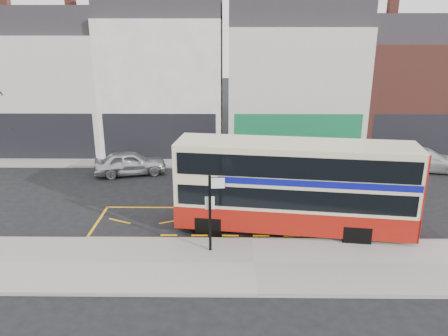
{
  "coord_description": "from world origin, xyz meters",
  "views": [
    {
      "loc": [
        -0.98,
        -16.72,
        8.58
      ],
      "look_at": [
        -1.19,
        2.0,
        2.47
      ],
      "focal_mm": 35.0,
      "sensor_mm": 36.0,
      "label": 1
    }
  ],
  "objects_px": {
    "car_grey": "(240,163)",
    "street_tree_right": "(378,101)",
    "bus_stop_post": "(212,206)",
    "car_white": "(425,159)",
    "double_decker_bus": "(294,186)",
    "car_silver": "(130,163)",
    "street_tree_left": "(12,98)"
  },
  "relations": [
    {
      "from": "double_decker_bus",
      "to": "car_silver",
      "type": "relative_size",
      "value": 2.41
    },
    {
      "from": "car_grey",
      "to": "street_tree_right",
      "type": "xyz_separation_m",
      "value": [
        9.12,
        3.48,
        3.22
      ]
    },
    {
      "from": "car_grey",
      "to": "street_tree_right",
      "type": "relative_size",
      "value": 0.69
    },
    {
      "from": "double_decker_bus",
      "to": "street_tree_left",
      "type": "distance_m",
      "value": 20.57
    },
    {
      "from": "double_decker_bus",
      "to": "bus_stop_post",
      "type": "height_order",
      "value": "double_decker_bus"
    },
    {
      "from": "car_white",
      "to": "street_tree_right",
      "type": "distance_m",
      "value": 4.78
    },
    {
      "from": "double_decker_bus",
      "to": "car_silver",
      "type": "bearing_deg",
      "value": 146.72
    },
    {
      "from": "bus_stop_post",
      "to": "street_tree_left",
      "type": "bearing_deg",
      "value": 131.53
    },
    {
      "from": "double_decker_bus",
      "to": "car_grey",
      "type": "distance_m",
      "value": 8.18
    },
    {
      "from": "car_grey",
      "to": "car_white",
      "type": "distance_m",
      "value": 11.49
    },
    {
      "from": "bus_stop_post",
      "to": "street_tree_left",
      "type": "xyz_separation_m",
      "value": [
        -13.68,
        13.24,
        2.01
      ]
    },
    {
      "from": "car_white",
      "to": "street_tree_left",
      "type": "distance_m",
      "value": 26.81
    },
    {
      "from": "street_tree_left",
      "to": "car_white",
      "type": "bearing_deg",
      "value": -5.8
    },
    {
      "from": "bus_stop_post",
      "to": "car_white",
      "type": "height_order",
      "value": "bus_stop_post"
    },
    {
      "from": "double_decker_bus",
      "to": "street_tree_right",
      "type": "xyz_separation_m",
      "value": [
        6.99,
        11.24,
        1.77
      ]
    },
    {
      "from": "bus_stop_post",
      "to": "car_silver",
      "type": "xyz_separation_m",
      "value": [
        -5.29,
        9.62,
        -1.29
      ]
    },
    {
      "from": "car_white",
      "to": "street_tree_right",
      "type": "relative_size",
      "value": 0.86
    },
    {
      "from": "bus_stop_post",
      "to": "street_tree_right",
      "type": "relative_size",
      "value": 0.55
    },
    {
      "from": "street_tree_left",
      "to": "car_silver",
      "type": "bearing_deg",
      "value": -23.36
    },
    {
      "from": "bus_stop_post",
      "to": "car_silver",
      "type": "distance_m",
      "value": 11.06
    },
    {
      "from": "bus_stop_post",
      "to": "double_decker_bus",
      "type": "bearing_deg",
      "value": 26.08
    },
    {
      "from": "car_grey",
      "to": "street_tree_right",
      "type": "distance_m",
      "value": 10.28
    },
    {
      "from": "double_decker_bus",
      "to": "car_silver",
      "type": "xyz_separation_m",
      "value": [
        -8.75,
        7.59,
        -1.38
      ]
    },
    {
      "from": "double_decker_bus",
      "to": "bus_stop_post",
      "type": "distance_m",
      "value": 4.01
    },
    {
      "from": "car_silver",
      "to": "street_tree_right",
      "type": "xyz_separation_m",
      "value": [
        15.74,
        3.66,
        3.15
      ]
    },
    {
      "from": "car_silver",
      "to": "street_tree_right",
      "type": "bearing_deg",
      "value": -90.93
    },
    {
      "from": "double_decker_bus",
      "to": "car_white",
      "type": "height_order",
      "value": "double_decker_bus"
    },
    {
      "from": "bus_stop_post",
      "to": "street_tree_right",
      "type": "xyz_separation_m",
      "value": [
        10.44,
        13.28,
        1.86
      ]
    },
    {
      "from": "car_silver",
      "to": "car_white",
      "type": "distance_m",
      "value": 18.1
    },
    {
      "from": "double_decker_bus",
      "to": "street_tree_left",
      "type": "height_order",
      "value": "street_tree_left"
    },
    {
      "from": "bus_stop_post",
      "to": "street_tree_right",
      "type": "bearing_deg",
      "value": 47.41
    },
    {
      "from": "car_white",
      "to": "street_tree_right",
      "type": "xyz_separation_m",
      "value": [
        -2.34,
        2.72,
        3.16
      ]
    }
  ]
}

